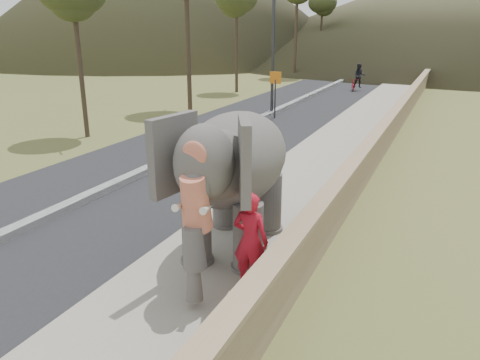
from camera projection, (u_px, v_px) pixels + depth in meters
name	position (u px, v px, depth m)	size (l,w,h in m)	color
ground	(239.00, 247.00, 10.27)	(160.00, 160.00, 0.00)	olive
road	(231.00, 134.00, 20.87)	(7.00, 120.00, 0.03)	black
median	(231.00, 132.00, 20.84)	(0.35, 120.00, 0.22)	black
walkway	(342.00, 144.00, 18.89)	(3.00, 120.00, 0.15)	#9E9687
parapet	(385.00, 136.00, 18.09)	(0.30, 120.00, 1.10)	tan
lamppost	(279.00, 20.00, 23.67)	(1.76, 0.36, 8.00)	#2A2B2F
signboard	(275.00, 87.00, 23.86)	(0.60, 0.08, 2.40)	#2D2D33
hill_far	(475.00, 8.00, 66.56)	(80.00, 80.00, 14.00)	brown
elephant_and_man	(235.00, 179.00, 9.55)	(2.70, 4.43, 3.01)	#625D58
motorcyclist	(356.00, 80.00, 34.32)	(1.28, 1.83, 1.99)	maroon
trees	(403.00, 33.00, 33.19)	(48.31, 42.42, 9.65)	#473828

